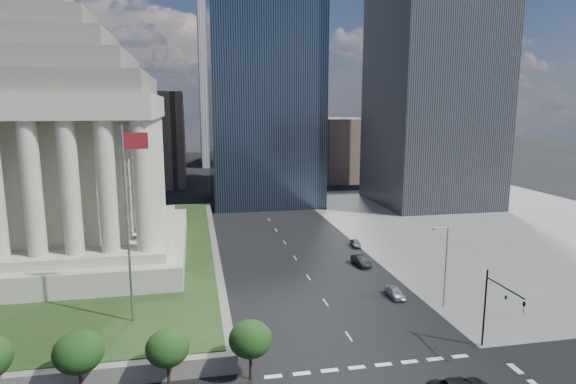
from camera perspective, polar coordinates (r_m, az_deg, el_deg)
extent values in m
plane|color=black|center=(127.86, -4.07, -0.64)|extent=(500.00, 500.00, 0.00)
cube|color=slate|center=(107.20, 24.15, -3.58)|extent=(68.00, 90.00, 0.03)
cylinder|color=slate|center=(50.57, -18.49, -3.90)|extent=(0.24, 0.24, 20.00)
cube|color=maroon|center=(49.15, -17.65, 5.81)|extent=(2.40, 0.05, 1.60)
cube|color=black|center=(121.14, -2.99, 13.04)|extent=(26.00, 26.00, 60.00)
cube|color=brown|center=(162.36, 5.87, 5.17)|extent=(20.00, 30.00, 20.00)
cube|color=brown|center=(155.73, -16.63, 6.08)|extent=(24.00, 30.00, 28.00)
cylinder|color=black|center=(52.68, 22.28, -12.62)|extent=(0.18, 0.18, 8.00)
cylinder|color=black|center=(49.46, 24.30, -10.29)|extent=(0.14, 5.50, 0.14)
cube|color=black|center=(47.69, 26.16, -12.21)|extent=(0.30, 0.30, 1.10)
cylinder|color=slate|center=(60.40, 18.18, -8.44)|extent=(0.16, 0.16, 10.00)
cylinder|color=slate|center=(58.66, 17.66, -4.08)|extent=(1.80, 0.12, 0.12)
cube|color=slate|center=(58.26, 16.88, -4.23)|extent=(0.50, 0.22, 0.14)
imported|color=#9B9FA4|center=(63.17, 12.57, -11.53)|extent=(3.89, 1.57, 1.32)
imported|color=black|center=(74.19, 8.64, -8.06)|extent=(4.52, 1.99, 1.44)
imported|color=#54585B|center=(83.69, 8.03, -6.03)|extent=(1.80, 3.71, 1.22)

